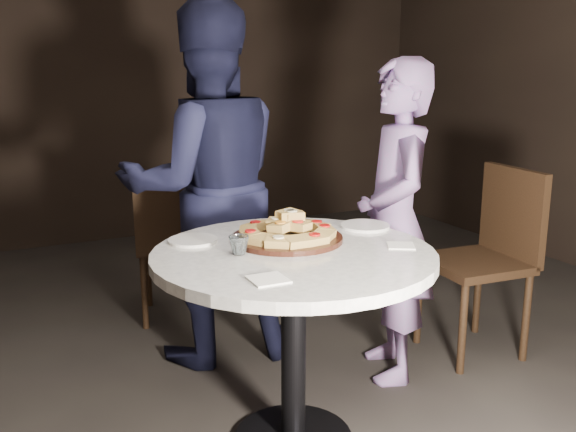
% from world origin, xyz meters
% --- Properties ---
extents(floor, '(7.00, 7.00, 0.00)m').
position_xyz_m(floor, '(0.00, 0.00, 0.00)').
color(floor, black).
rests_on(floor, ground).
extents(table, '(1.30, 1.30, 0.84)m').
position_xyz_m(table, '(-0.09, -0.11, 0.68)').
color(table, black).
rests_on(table, ground).
extents(serving_board, '(0.56, 0.56, 0.02)m').
position_xyz_m(serving_board, '(-0.05, 0.03, 0.85)').
color(serving_board, black).
rests_on(serving_board, table).
extents(focaccia_pile, '(0.42, 0.40, 0.11)m').
position_xyz_m(focaccia_pile, '(-0.05, 0.03, 0.89)').
color(focaccia_pile, '#A98441').
rests_on(focaccia_pile, serving_board).
extents(plate_left, '(0.23, 0.23, 0.01)m').
position_xyz_m(plate_left, '(-0.40, 0.19, 0.85)').
color(plate_left, white).
rests_on(plate_left, table).
extents(plate_right, '(0.27, 0.27, 0.01)m').
position_xyz_m(plate_right, '(0.37, 0.07, 0.85)').
color(plate_right, white).
rests_on(plate_right, table).
extents(water_glass, '(0.09, 0.09, 0.07)m').
position_xyz_m(water_glass, '(-0.30, -0.06, 0.88)').
color(water_glass, silver).
rests_on(water_glass, table).
extents(napkin_near, '(0.13, 0.13, 0.01)m').
position_xyz_m(napkin_near, '(-0.32, -0.39, 0.84)').
color(napkin_near, white).
rests_on(napkin_near, table).
extents(napkin_far, '(0.15, 0.15, 0.01)m').
position_xyz_m(napkin_far, '(0.33, -0.25, 0.84)').
color(napkin_far, white).
rests_on(napkin_far, table).
extents(chair_far, '(0.56, 0.57, 0.94)m').
position_xyz_m(chair_far, '(-0.14, 1.37, 0.54)').
color(chair_far, black).
rests_on(chair_far, ground).
extents(chair_right, '(0.53, 0.51, 1.01)m').
position_xyz_m(chair_right, '(1.28, 0.23, 0.58)').
color(chair_right, black).
rests_on(chair_right, ground).
extents(diner_navy, '(0.98, 0.81, 1.86)m').
position_xyz_m(diner_navy, '(-0.11, 0.85, 0.93)').
color(diner_navy, black).
rests_on(diner_navy, ground).
extents(diner_teal, '(0.56, 0.68, 1.59)m').
position_xyz_m(diner_teal, '(0.65, 0.24, 0.79)').
color(diner_teal, '#7B629B').
rests_on(diner_teal, ground).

